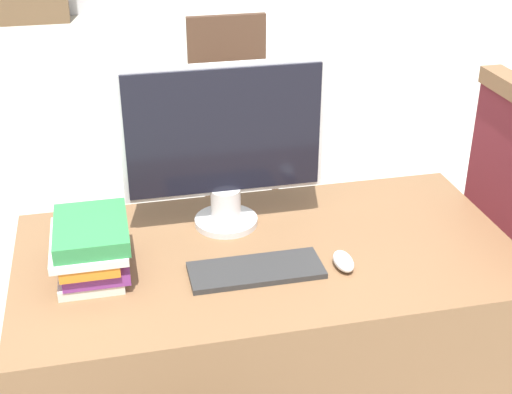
{
  "coord_description": "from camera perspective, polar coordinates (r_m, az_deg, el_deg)",
  "views": [
    {
      "loc": [
        -0.42,
        -1.32,
        1.82
      ],
      "look_at": [
        -0.04,
        0.34,
        0.94
      ],
      "focal_mm": 50.0,
      "sensor_mm": 36.0,
      "label": 1
    }
  ],
  "objects": [
    {
      "name": "carrel_divider",
      "position": [
        2.33,
        19.62,
        -6.01
      ],
      "size": [
        0.07,
        0.57,
        1.18
      ],
      "color": "maroon",
      "rests_on": "ground_plane"
    },
    {
      "name": "book_stack",
      "position": [
        1.95,
        -13.04,
        -3.99
      ],
      "size": [
        0.21,
        0.27,
        0.16
      ],
      "color": "silver",
      "rests_on": "desk"
    },
    {
      "name": "keyboard",
      "position": [
        1.95,
        -0.0,
        -5.88
      ],
      "size": [
        0.37,
        0.14,
        0.02
      ],
      "color": "#2D2D2D",
      "rests_on": "desk"
    },
    {
      "name": "mouse",
      "position": [
        1.98,
        7.01,
        -5.13
      ],
      "size": [
        0.05,
        0.1,
        0.04
      ],
      "color": "white",
      "rests_on": "desk"
    },
    {
      "name": "desk",
      "position": [
        2.27,
        0.92,
        -12.29
      ],
      "size": [
        1.43,
        0.75,
        0.74
      ],
      "color": "brown",
      "rests_on": "ground_plane"
    },
    {
      "name": "far_chair",
      "position": [
        4.0,
        -1.98,
        8.19
      ],
      "size": [
        0.44,
        0.44,
        0.92
      ],
      "rotation": [
        0.0,
        0.0,
        -0.57
      ],
      "color": "#4C3323",
      "rests_on": "ground_plane"
    },
    {
      "name": "monitor",
      "position": [
        2.07,
        -2.55,
        4.26
      ],
      "size": [
        0.6,
        0.19,
        0.51
      ],
      "color": "silver",
      "rests_on": "desk"
    }
  ]
}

